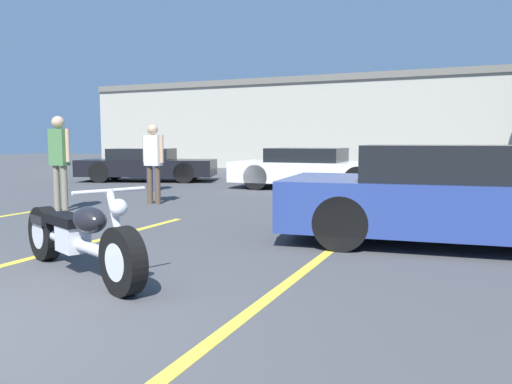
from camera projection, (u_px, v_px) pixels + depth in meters
name	position (u px, v px, depth m)	size (l,w,h in m)	color
parking_stripe_middle	(63.00, 250.00, 6.31)	(0.12, 5.44, 0.01)	yellow
parking_stripe_back	(297.00, 276.00, 5.07)	(0.12, 5.44, 0.01)	yellow
far_building	(396.00, 120.00, 23.70)	(32.00, 4.20, 4.40)	#B2AD9E
motorcycle	(78.00, 238.00, 5.10)	(2.33, 1.17, 0.95)	black
show_car_hood_open	(456.00, 196.00, 6.60)	(4.69, 2.42, 2.16)	navy
parked_car_left_row	(147.00, 165.00, 17.03)	(4.85, 3.16, 1.12)	black
parked_car_mid_row	(312.00, 169.00, 14.26)	(4.64, 2.11, 1.17)	white
spectator_near_motorcycle	(152.00, 155.00, 13.58)	(0.52, 0.22, 1.66)	#38476B
spectator_by_show_car	(59.00, 154.00, 9.69)	(0.52, 0.24, 1.85)	gray
spectator_midground	(153.00, 157.00, 10.82)	(0.52, 0.23, 1.73)	brown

